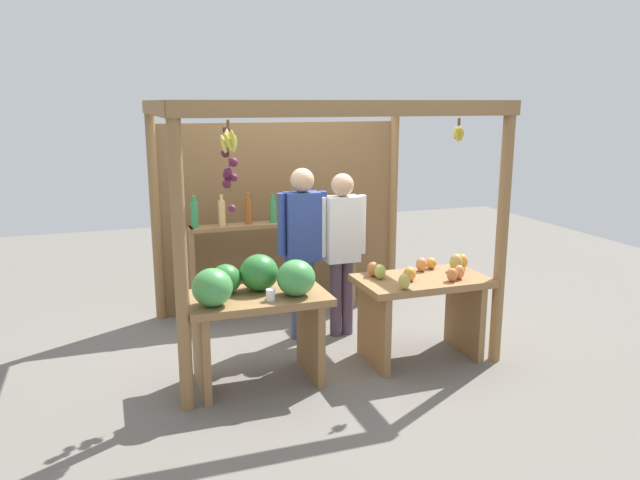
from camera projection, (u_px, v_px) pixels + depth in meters
ground_plane at (313, 337)px, 5.98m from camera, size 12.00×12.00×0.00m
market_stall at (297, 194)px, 6.09m from camera, size 2.79×2.20×2.24m
fruit_counter_left at (254, 300)px, 4.84m from camera, size 1.14×0.68×1.04m
fruit_counter_right at (422, 298)px, 5.38m from camera, size 1.12×0.64×0.90m
bottle_shelf_unit at (273, 241)px, 6.47m from camera, size 1.79×0.22×1.33m
vendor_man at (302, 238)px, 5.75m from camera, size 0.48×0.22×1.64m
vendor_woman at (342, 240)px, 5.84m from camera, size 0.48×0.21×1.58m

